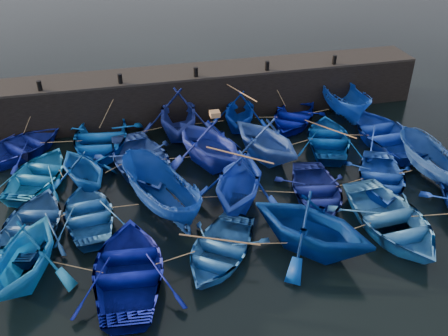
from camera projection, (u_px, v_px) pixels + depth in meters
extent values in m
plane|color=black|center=(243.00, 223.00, 20.26)|extent=(120.00, 120.00, 0.00)
cube|color=black|center=(194.00, 93.00, 28.25)|extent=(26.00, 2.50, 2.50)
cube|color=black|center=(193.00, 72.00, 27.55)|extent=(26.00, 2.50, 0.12)
cylinder|color=black|center=(39.00, 86.00, 25.05)|extent=(0.24, 0.24, 0.50)
cylinder|color=black|center=(120.00, 79.00, 25.85)|extent=(0.24, 0.24, 0.50)
cylinder|color=black|center=(196.00, 72.00, 26.65)|extent=(0.24, 0.24, 0.50)
cylinder|color=black|center=(267.00, 66.00, 27.45)|extent=(0.24, 0.24, 0.50)
cylinder|color=black|center=(334.00, 60.00, 28.25)|extent=(0.24, 0.24, 0.50)
imported|color=navy|center=(21.00, 146.00, 24.68)|extent=(5.65, 5.43, 0.95)
imported|color=#0748AE|center=(100.00, 138.00, 25.15)|extent=(4.93, 6.31, 1.20)
imported|color=navy|center=(178.00, 113.00, 26.01)|extent=(5.00, 5.54, 2.57)
imported|color=#032694|center=(240.00, 111.00, 26.80)|extent=(4.59, 4.93, 2.11)
imported|color=#00087C|center=(293.00, 117.00, 27.49)|extent=(5.15, 5.47, 0.92)
imported|color=#103EA1|center=(344.00, 101.00, 28.07)|extent=(2.11, 5.12, 1.95)
imported|color=#186CB5|center=(39.00, 174.00, 22.54)|extent=(4.65, 5.33, 0.92)
imported|color=#0B499D|center=(83.00, 168.00, 22.05)|extent=(4.32, 4.59, 1.92)
imported|color=#284798|center=(141.00, 162.00, 23.27)|extent=(4.79, 6.03, 1.13)
imported|color=#1B2D98|center=(209.00, 141.00, 23.45)|extent=(5.80, 6.13, 2.55)
imported|color=#2B52AE|center=(266.00, 138.00, 23.94)|extent=(5.29, 5.61, 2.35)
imported|color=navy|center=(329.00, 138.00, 25.40)|extent=(4.66, 5.47, 0.96)
imported|color=#1437B8|center=(385.00, 133.00, 25.66)|extent=(3.94, 5.42, 1.10)
imported|color=navy|center=(33.00, 224.00, 19.46)|extent=(4.24, 5.21, 0.95)
imported|color=#1A559A|center=(89.00, 213.00, 20.12)|extent=(3.43, 4.53, 0.88)
imported|color=navy|center=(160.00, 193.00, 20.38)|extent=(3.74, 5.41, 1.96)
imported|color=#1637BB|center=(239.00, 181.00, 20.72)|extent=(5.55, 5.85, 2.42)
imported|color=navy|center=(316.00, 191.00, 21.37)|extent=(3.91, 4.95, 0.93)
imported|color=#143C99|center=(381.00, 178.00, 22.29)|extent=(4.61, 5.27, 0.91)
imported|color=navy|center=(431.00, 162.00, 22.65)|extent=(2.15, 4.55, 1.70)
imported|color=blue|center=(23.00, 254.00, 17.04)|extent=(4.82, 5.19, 2.24)
imported|color=#020A75|center=(130.00, 269.00, 17.25)|extent=(4.28, 5.62, 1.09)
imported|color=#2561AE|center=(219.00, 250.00, 18.22)|extent=(5.00, 5.32, 0.90)
imported|color=navy|center=(312.00, 224.00, 18.19)|extent=(6.28, 6.31, 2.52)
imported|color=#3275CC|center=(391.00, 220.00, 19.56)|extent=(4.11, 5.53, 1.10)
cube|color=#996F42|center=(215.00, 114.00, 22.77)|extent=(0.45, 0.43, 0.24)
cylinder|color=tan|center=(61.00, 142.00, 24.90)|extent=(2.02, 0.31, 0.04)
cylinder|color=tan|center=(140.00, 132.00, 25.79)|extent=(2.30, 0.54, 0.04)
cylinder|color=tan|center=(209.00, 122.00, 26.73)|extent=(1.54, 0.04, 0.04)
cylinder|color=tan|center=(266.00, 117.00, 27.26)|extent=(1.19, 0.29, 0.04)
cylinder|color=tan|center=(318.00, 111.00, 27.87)|extent=(1.34, 0.30, 0.04)
cylinder|color=tan|center=(61.00, 174.00, 22.38)|extent=(0.25, 0.77, 0.04)
cylinder|color=tan|center=(113.00, 169.00, 22.77)|extent=(0.80, 0.62, 0.04)
cylinder|color=tan|center=(176.00, 158.00, 23.55)|extent=(1.44, 0.14, 0.04)
cylinder|color=tan|center=(237.00, 152.00, 24.05)|extent=(0.97, 0.18, 0.04)
cylinder|color=tan|center=(298.00, 143.00, 24.81)|extent=(1.76, 0.50, 0.04)
cylinder|color=tan|center=(357.00, 135.00, 25.51)|extent=(1.17, 0.38, 0.04)
cylinder|color=tan|center=(61.00, 216.00, 19.74)|extent=(0.35, 0.29, 0.04)
cylinder|color=tan|center=(125.00, 206.00, 20.33)|extent=(1.10, 0.08, 0.04)
cylinder|color=tan|center=(200.00, 197.00, 20.84)|extent=(1.48, 0.27, 0.04)
cylinder|color=tan|center=(278.00, 192.00, 21.20)|extent=(1.54, 0.53, 0.04)
cylinder|color=tan|center=(350.00, 183.00, 21.78)|extent=(1.44, 0.36, 0.04)
cylinder|color=tan|center=(406.00, 172.00, 22.52)|extent=(0.68, 0.12, 0.04)
cylinder|color=tan|center=(78.00, 267.00, 17.29)|extent=(1.70, 0.99, 0.04)
cylinder|color=tan|center=(176.00, 258.00, 17.71)|extent=(1.47, 0.36, 0.04)
cylinder|color=tan|center=(265.00, 243.00, 18.37)|extent=(1.61, 0.38, 0.04)
cylinder|color=tan|center=(352.00, 229.00, 19.06)|extent=(1.75, 0.39, 0.04)
cylinder|color=tan|center=(436.00, 215.00, 19.83)|extent=(1.98, 0.29, 0.04)
cylinder|color=tan|center=(32.00, 113.00, 25.36)|extent=(1.23, 0.45, 2.09)
cylinder|color=tan|center=(110.00, 106.00, 26.03)|extent=(1.42, 0.72, 2.09)
cylinder|color=tan|center=(186.00, 97.00, 27.04)|extent=(1.31, 0.22, 2.09)
cylinder|color=tan|center=(250.00, 90.00, 27.78)|extent=(1.97, 0.22, 2.09)
cylinder|color=tan|center=(277.00, 89.00, 27.97)|extent=(1.08, 0.49, 2.09)
cylinder|color=tan|center=(335.00, 82.00, 28.79)|extent=(0.22, 0.23, 2.07)
cylinder|color=#99724C|center=(240.00, 92.00, 26.22)|extent=(1.08, 2.84, 0.06)
cylinder|color=#99724C|center=(330.00, 129.00, 25.13)|extent=(1.77, 2.49, 0.06)
cylinder|color=#99724C|center=(239.00, 155.00, 20.06)|extent=(2.34, 1.97, 0.06)
cylinder|color=#99724C|center=(219.00, 240.00, 17.97)|extent=(2.74, 1.32, 0.06)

